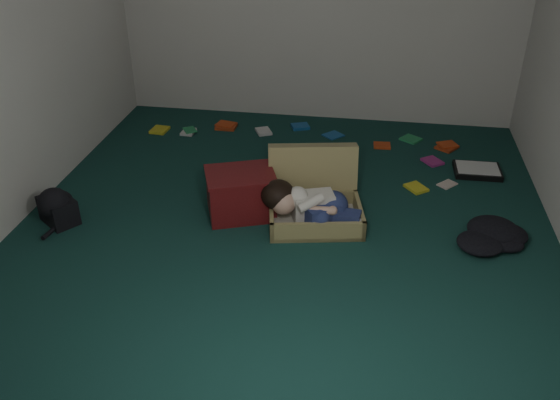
# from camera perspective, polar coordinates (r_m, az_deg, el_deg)

# --- Properties ---
(floor) EXTENTS (4.50, 4.50, 0.00)m
(floor) POSITION_cam_1_polar(r_m,az_deg,el_deg) (4.43, 0.31, -2.94)
(floor) COLOR #143A34
(floor) RESTS_ON ground
(wall_front) EXTENTS (4.50, 0.00, 4.50)m
(wall_front) POSITION_cam_1_polar(r_m,az_deg,el_deg) (1.89, -10.13, -6.94)
(wall_front) COLOR silver
(wall_front) RESTS_ON ground
(suitcase) EXTENTS (0.81, 0.79, 0.51)m
(suitcase) POSITION_cam_1_polar(r_m,az_deg,el_deg) (4.55, 3.30, 0.23)
(suitcase) COLOR #9D9056
(suitcase) RESTS_ON floor
(person) EXTENTS (0.77, 0.38, 0.32)m
(person) POSITION_cam_1_polar(r_m,az_deg,el_deg) (4.37, 2.88, -0.45)
(person) COLOR silver
(person) RESTS_ON suitcase
(maroon_bin) EXTENTS (0.62, 0.56, 0.35)m
(maroon_bin) POSITION_cam_1_polar(r_m,az_deg,el_deg) (4.55, -3.79, 0.61)
(maroon_bin) COLOR maroon
(maroon_bin) RESTS_ON floor
(backpack) EXTENTS (0.47, 0.45, 0.22)m
(backpack) POSITION_cam_1_polar(r_m,az_deg,el_deg) (4.78, -20.57, -0.85)
(backpack) COLOR black
(backpack) RESTS_ON floor
(clothing_pile) EXTENTS (0.49, 0.43, 0.14)m
(clothing_pile) POSITION_cam_1_polar(r_m,az_deg,el_deg) (4.51, 20.10, -3.31)
(clothing_pile) COLOR black
(clothing_pile) RESTS_ON floor
(paper_tray) EXTENTS (0.40, 0.30, 0.06)m
(paper_tray) POSITION_cam_1_polar(r_m,az_deg,el_deg) (5.49, 18.46, 2.72)
(paper_tray) COLOR black
(paper_tray) RESTS_ON floor
(book_scatter) EXTENTS (3.04, 1.34, 0.02)m
(book_scatter) POSITION_cam_1_polar(r_m,az_deg,el_deg) (5.75, 4.75, 5.35)
(book_scatter) COLOR yellow
(book_scatter) RESTS_ON floor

